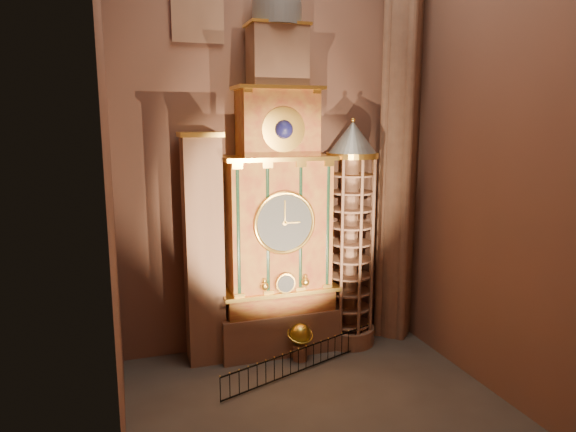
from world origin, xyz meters
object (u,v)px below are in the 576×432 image
object	(u,v)px
portrait_tower	(203,249)
stair_turret	(350,237)
celestial_globe	(300,338)
iron_railing	(302,359)
astronomical_clock	(278,211)

from	to	relation	value
portrait_tower	stair_turret	size ratio (longest dim) A/B	0.94
celestial_globe	iron_railing	world-z (taller)	celestial_globe
portrait_tower	stair_turret	world-z (taller)	stair_turret
astronomical_clock	iron_railing	xyz separation A→B (m)	(0.32, -2.45, -6.11)
astronomical_clock	celestial_globe	size ratio (longest dim) A/B	9.71
astronomical_clock	portrait_tower	xyz separation A→B (m)	(-3.40, 0.02, -1.53)
portrait_tower	iron_railing	distance (m)	6.40
portrait_tower	celestial_globe	xyz separation A→B (m)	(4.01, -1.38, -4.12)
astronomical_clock	portrait_tower	bearing A→B (deg)	179.71
portrait_tower	stair_turret	distance (m)	6.91
celestial_globe	portrait_tower	bearing A→B (deg)	160.98
stair_turret	celestial_globe	xyz separation A→B (m)	(-2.89, -1.10, -4.24)
celestial_globe	iron_railing	xyz separation A→B (m)	(-0.29, -1.09, -0.47)
astronomical_clock	stair_turret	world-z (taller)	astronomical_clock
stair_turret	celestial_globe	world-z (taller)	stair_turret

